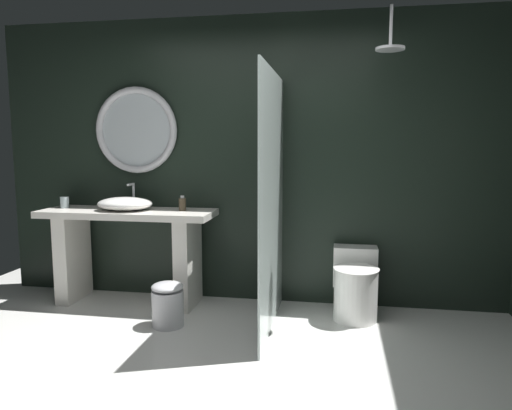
{
  "coord_description": "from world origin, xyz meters",
  "views": [
    {
      "loc": [
        0.81,
        -2.41,
        1.46
      ],
      "look_at": [
        0.23,
        0.94,
        1.02
      ],
      "focal_mm": 33.13,
      "sensor_mm": 36.0,
      "label": 1
    }
  ],
  "objects_px": {
    "tumbler_cup": "(65,202)",
    "waste_bin": "(168,304)",
    "round_wall_mirror": "(136,130)",
    "toilet": "(355,285)",
    "rain_shower_head": "(390,45)",
    "soap_dispenser": "(182,204)",
    "vessel_sink": "(125,204)"
  },
  "relations": [
    {
      "from": "toilet",
      "to": "rain_shower_head",
      "type": "bearing_deg",
      "value": -32.94
    },
    {
      "from": "vessel_sink",
      "to": "soap_dispenser",
      "type": "distance_m",
      "value": 0.53
    },
    {
      "from": "round_wall_mirror",
      "to": "waste_bin",
      "type": "distance_m",
      "value": 1.68
    },
    {
      "from": "soap_dispenser",
      "to": "toilet",
      "type": "height_order",
      "value": "soap_dispenser"
    },
    {
      "from": "tumbler_cup",
      "to": "waste_bin",
      "type": "distance_m",
      "value": 1.49
    },
    {
      "from": "round_wall_mirror",
      "to": "toilet",
      "type": "bearing_deg",
      "value": -7.36
    },
    {
      "from": "round_wall_mirror",
      "to": "waste_bin",
      "type": "height_order",
      "value": "round_wall_mirror"
    },
    {
      "from": "rain_shower_head",
      "to": "waste_bin",
      "type": "height_order",
      "value": "rain_shower_head"
    },
    {
      "from": "tumbler_cup",
      "to": "soap_dispenser",
      "type": "distance_m",
      "value": 1.15
    },
    {
      "from": "vessel_sink",
      "to": "waste_bin",
      "type": "relative_size",
      "value": 1.38
    },
    {
      "from": "round_wall_mirror",
      "to": "vessel_sink",
      "type": "bearing_deg",
      "value": -93.6
    },
    {
      "from": "tumbler_cup",
      "to": "rain_shower_head",
      "type": "height_order",
      "value": "rain_shower_head"
    },
    {
      "from": "tumbler_cup",
      "to": "rain_shower_head",
      "type": "distance_m",
      "value": 3.17
    },
    {
      "from": "round_wall_mirror",
      "to": "rain_shower_head",
      "type": "distance_m",
      "value": 2.36
    },
    {
      "from": "tumbler_cup",
      "to": "waste_bin",
      "type": "bearing_deg",
      "value": -23.76
    },
    {
      "from": "toilet",
      "to": "waste_bin",
      "type": "distance_m",
      "value": 1.57
    },
    {
      "from": "rain_shower_head",
      "to": "toilet",
      "type": "relative_size",
      "value": 0.57
    },
    {
      "from": "round_wall_mirror",
      "to": "toilet",
      "type": "distance_m",
      "value": 2.44
    },
    {
      "from": "soap_dispenser",
      "to": "rain_shower_head",
      "type": "xyz_separation_m",
      "value": [
        1.74,
        -0.2,
        1.28
      ]
    },
    {
      "from": "tumbler_cup",
      "to": "rain_shower_head",
      "type": "xyz_separation_m",
      "value": [
        2.89,
        -0.19,
        1.29
      ]
    },
    {
      "from": "soap_dispenser",
      "to": "rain_shower_head",
      "type": "height_order",
      "value": "rain_shower_head"
    },
    {
      "from": "tumbler_cup",
      "to": "toilet",
      "type": "height_order",
      "value": "tumbler_cup"
    },
    {
      "from": "vessel_sink",
      "to": "soap_dispenser",
      "type": "bearing_deg",
      "value": 6.37
    },
    {
      "from": "rain_shower_head",
      "to": "tumbler_cup",
      "type": "bearing_deg",
      "value": 176.31
    },
    {
      "from": "vessel_sink",
      "to": "soap_dispenser",
      "type": "xyz_separation_m",
      "value": [
        0.52,
        0.06,
        0.0
      ]
    },
    {
      "from": "soap_dispenser",
      "to": "round_wall_mirror",
      "type": "height_order",
      "value": "round_wall_mirror"
    },
    {
      "from": "toilet",
      "to": "waste_bin",
      "type": "height_order",
      "value": "toilet"
    },
    {
      "from": "tumbler_cup",
      "to": "round_wall_mirror",
      "type": "height_order",
      "value": "round_wall_mirror"
    },
    {
      "from": "tumbler_cup",
      "to": "waste_bin",
      "type": "height_order",
      "value": "tumbler_cup"
    },
    {
      "from": "tumbler_cup",
      "to": "soap_dispenser",
      "type": "bearing_deg",
      "value": 0.78
    },
    {
      "from": "round_wall_mirror",
      "to": "toilet",
      "type": "relative_size",
      "value": 1.38
    },
    {
      "from": "soap_dispenser",
      "to": "toilet",
      "type": "distance_m",
      "value": 1.67
    }
  ]
}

